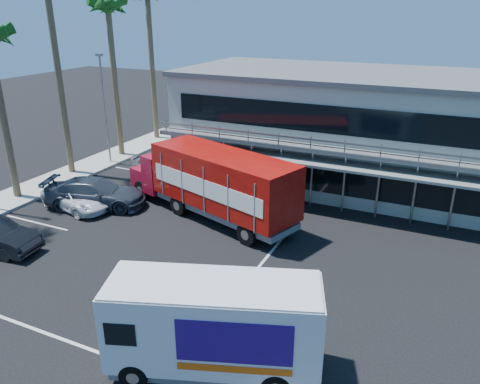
% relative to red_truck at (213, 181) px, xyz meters
% --- Properties ---
extents(ground, '(120.00, 120.00, 0.00)m').
position_rel_red_truck_xyz_m(ground, '(2.49, -5.68, -2.14)').
color(ground, black).
rests_on(ground, ground).
extents(building, '(22.40, 12.00, 7.30)m').
position_rel_red_truck_xyz_m(building, '(5.49, 9.26, 1.52)').
color(building, '#A0A698').
rests_on(building, ground).
extents(curb_strip, '(3.00, 32.00, 0.16)m').
position_rel_red_truck_xyz_m(curb_strip, '(-12.51, 0.32, -2.06)').
color(curb_strip, '#A5A399').
rests_on(curb_strip, ground).
extents(palm_e, '(2.80, 2.80, 12.25)m').
position_rel_red_truck_xyz_m(palm_e, '(-12.21, 7.32, 8.44)').
color(palm_e, brown).
rests_on(palm_e, ground).
extents(palm_f, '(2.80, 2.80, 13.25)m').
position_rel_red_truck_xyz_m(palm_f, '(-12.61, 12.82, 9.33)').
color(palm_f, brown).
rests_on(palm_f, ground).
extents(light_pole_far, '(0.50, 0.25, 8.09)m').
position_rel_red_truck_xyz_m(light_pole_far, '(-11.71, 5.32, 2.37)').
color(light_pole_far, gray).
rests_on(light_pole_far, ground).
extents(red_truck, '(11.77, 6.19, 3.88)m').
position_rel_red_truck_xyz_m(red_truck, '(0.00, 0.00, 0.00)').
color(red_truck, maroon).
rests_on(red_truck, ground).
extents(white_van, '(7.07, 4.39, 3.27)m').
position_rel_red_truck_xyz_m(white_van, '(5.68, -10.68, -0.40)').
color(white_van, silver).
rests_on(white_van, ground).
extents(parked_car_c, '(5.04, 3.05, 1.31)m').
position_rel_red_truck_xyz_m(parked_car_c, '(-7.89, -2.33, -1.48)').
color(parked_car_c, white).
rests_on(parked_car_c, ground).
extents(parked_car_d, '(6.35, 4.16, 1.71)m').
position_rel_red_truck_xyz_m(parked_car_d, '(-7.01, -1.68, -1.28)').
color(parked_car_d, '#313842').
rests_on(parked_car_d, ground).
extents(parked_car_e, '(4.46, 2.29, 1.45)m').
position_rel_red_truck_xyz_m(parked_car_e, '(-7.01, 5.12, -1.41)').
color(parked_car_e, slate).
rests_on(parked_car_e, ground).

